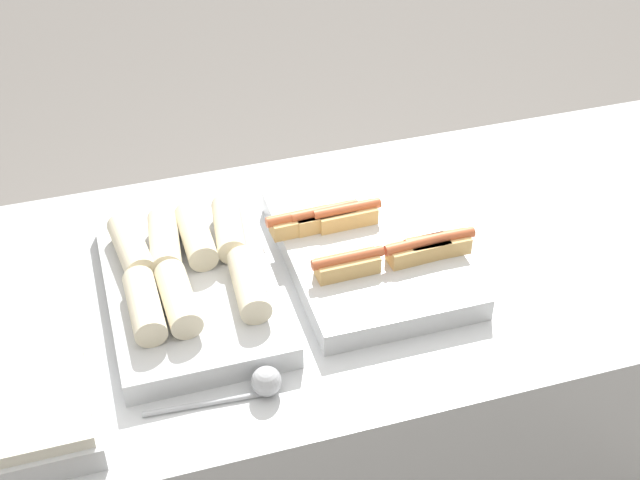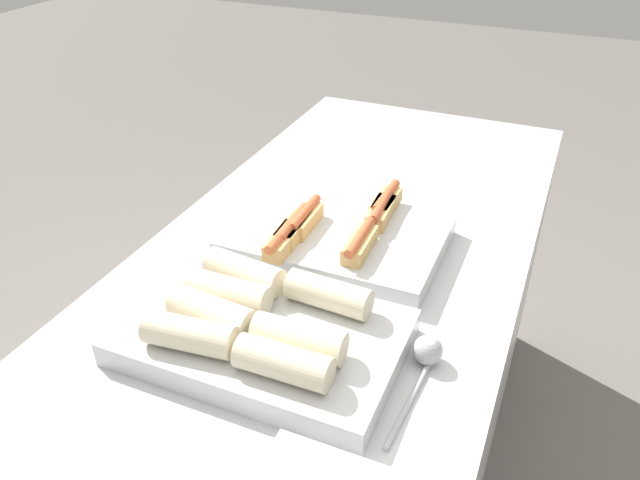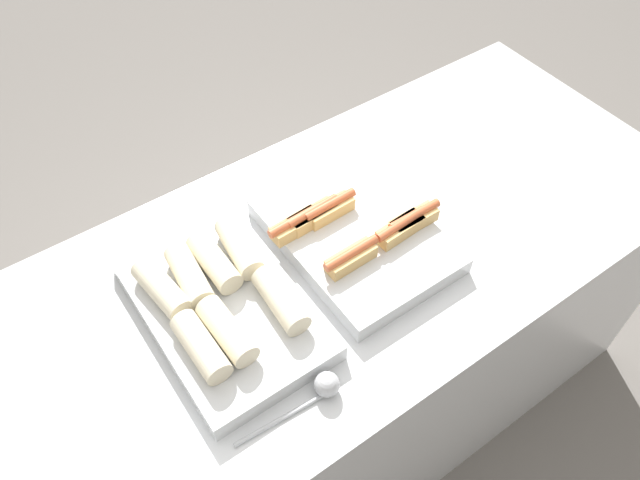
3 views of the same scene
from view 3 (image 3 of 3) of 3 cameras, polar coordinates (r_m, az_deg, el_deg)
ground_plane at (r=2.32m, az=2.46°, el=-13.98°), size 12.00×12.00×0.00m
counter at (r=1.93m, az=2.90°, el=-8.33°), size 1.84×0.84×0.89m
tray_hotdogs at (r=1.53m, az=3.15°, el=0.60°), size 0.39×0.47×0.10m
tray_wraps at (r=1.41m, az=-9.05°, el=-5.68°), size 0.32×0.50×0.11m
serving_spoon_near at (r=1.32m, az=0.15°, el=-13.41°), size 0.25×0.05×0.05m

